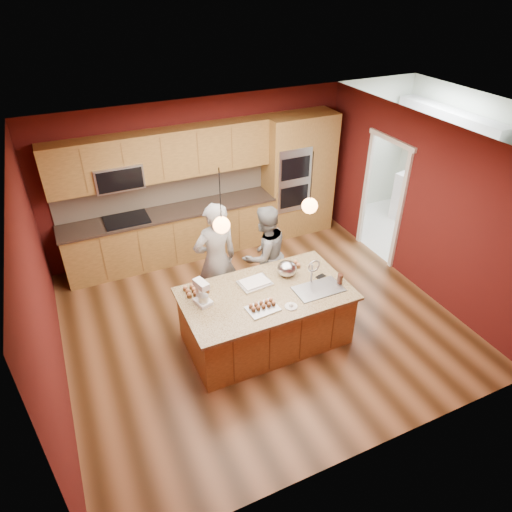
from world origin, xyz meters
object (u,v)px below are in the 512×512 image
person_left (216,261)px  stand_mixer (202,294)px  person_right (265,255)px  island (267,316)px  mixing_bowl (287,269)px

person_left → stand_mixer: size_ratio=5.47×
person_left → person_right: size_ratio=1.14×
island → stand_mixer: 1.03m
island → person_right: person_right is taller
person_right → mixing_bowl: (0.04, -0.64, 0.14)m
person_left → stand_mixer: (-0.46, -0.73, 0.06)m
person_right → stand_mixer: bearing=17.4°
island → person_right: bearing=66.6°
person_left → person_right: bearing=174.8°
mixing_bowl → person_left: bearing=142.1°
stand_mixer → mixing_bowl: stand_mixer is taller
mixing_bowl → person_right: bearing=93.6°
person_right → mixing_bowl: person_right is taller
person_left → person_right: person_left is taller
person_right → stand_mixer: size_ratio=4.78×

